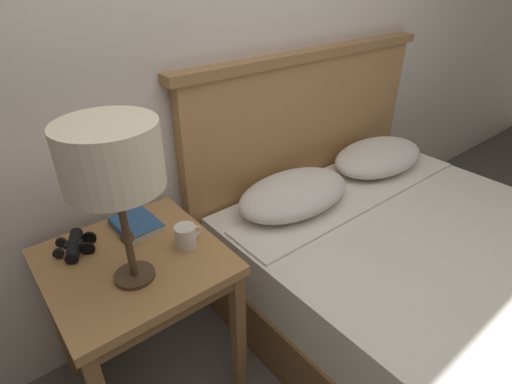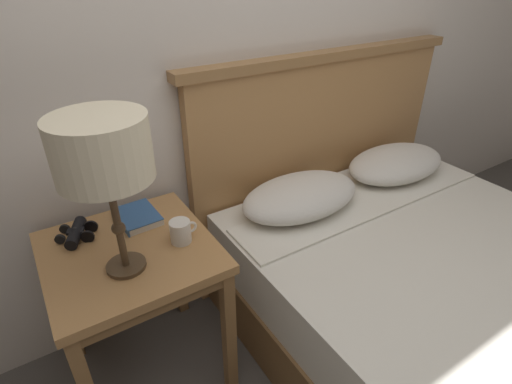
{
  "view_description": "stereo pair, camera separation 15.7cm",
  "coord_description": "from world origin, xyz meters",
  "views": [
    {
      "loc": [
        -0.89,
        -0.55,
        1.56
      ],
      "look_at": [
        -0.04,
        0.51,
        0.77
      ],
      "focal_mm": 28.0,
      "sensor_mm": 36.0,
      "label": 1
    },
    {
      "loc": [
        -0.76,
        -0.64,
        1.56
      ],
      "look_at": [
        -0.04,
        0.51,
        0.77
      ],
      "focal_mm": 28.0,
      "sensor_mm": 36.0,
      "label": 2
    }
  ],
  "objects": [
    {
      "name": "binoculars_pair",
      "position": [
        -0.69,
        0.72,
        0.69
      ],
      "size": [
        0.16,
        0.16,
        0.05
      ],
      "color": "black",
      "rests_on": "nightstand"
    },
    {
      "name": "coffee_mug",
      "position": [
        -0.37,
        0.5,
        0.71
      ],
      "size": [
        0.1,
        0.08,
        0.08
      ],
      "color": "silver",
      "rests_on": "nightstand"
    },
    {
      "name": "table_lamp",
      "position": [
        -0.58,
        0.46,
        1.09
      ],
      "size": [
        0.28,
        0.28,
        0.53
      ],
      "color": "#4C3823",
      "rests_on": "nightstand"
    },
    {
      "name": "nightstand",
      "position": [
        -0.55,
        0.56,
        0.58
      ],
      "size": [
        0.58,
        0.58,
        0.67
      ],
      "color": "#AD7A47",
      "rests_on": "ground_plane"
    },
    {
      "name": "bed",
      "position": [
        0.58,
        0.02,
        0.3
      ],
      "size": [
        1.6,
        1.85,
        1.18
      ],
      "color": "brown",
      "rests_on": "ground_plane"
    },
    {
      "name": "book_on_nightstand",
      "position": [
        -0.46,
        0.72,
        0.68
      ],
      "size": [
        0.15,
        0.2,
        0.03
      ],
      "color": "silver",
      "rests_on": "nightstand"
    },
    {
      "name": "wall_back",
      "position": [
        0.0,
        0.91,
        1.3
      ],
      "size": [
        8.0,
        0.06,
        2.6
      ],
      "color": "silver",
      "rests_on": "ground_plane"
    }
  ]
}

